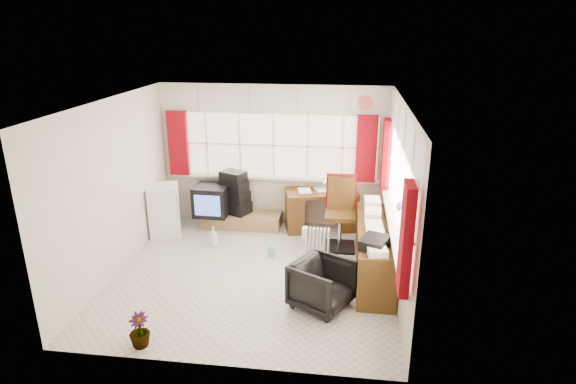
{
  "coord_description": "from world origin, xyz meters",
  "views": [
    {
      "loc": [
        1.3,
        -6.11,
        3.45
      ],
      "look_at": [
        0.44,
        0.55,
        1.1
      ],
      "focal_mm": 30.0,
      "sensor_mm": 36.0,
      "label": 1
    }
  ],
  "objects_px": {
    "office_chair": "(322,284)",
    "credenza": "(374,250)",
    "desk": "(321,208)",
    "mini_fridge": "(164,210)",
    "radiator": "(317,248)",
    "task_chair": "(341,209)",
    "crt_tv": "(212,200)",
    "tv_bench": "(242,220)",
    "desk_lamp": "(338,180)"
  },
  "relations": [
    {
      "from": "desk_lamp",
      "to": "office_chair",
      "type": "bearing_deg",
      "value": -92.72
    },
    {
      "from": "radiator",
      "to": "credenza",
      "type": "bearing_deg",
      "value": -21.34
    },
    {
      "from": "desk",
      "to": "office_chair",
      "type": "height_order",
      "value": "desk"
    },
    {
      "from": "tv_bench",
      "to": "crt_tv",
      "type": "bearing_deg",
      "value": -166.59
    },
    {
      "from": "desk",
      "to": "tv_bench",
      "type": "relative_size",
      "value": 0.96
    },
    {
      "from": "radiator",
      "to": "task_chair",
      "type": "bearing_deg",
      "value": 63.19
    },
    {
      "from": "desk",
      "to": "mini_fridge",
      "type": "bearing_deg",
      "value": -168.19
    },
    {
      "from": "task_chair",
      "to": "office_chair",
      "type": "xyz_separation_m",
      "value": [
        -0.18,
        -1.88,
        -0.32
      ]
    },
    {
      "from": "desk_lamp",
      "to": "mini_fridge",
      "type": "xyz_separation_m",
      "value": [
        -2.95,
        -0.36,
        -0.54
      ]
    },
    {
      "from": "task_chair",
      "to": "radiator",
      "type": "xyz_separation_m",
      "value": [
        -0.33,
        -0.64,
        -0.41
      ]
    },
    {
      "from": "task_chair",
      "to": "crt_tv",
      "type": "bearing_deg",
      "value": 169.28
    },
    {
      "from": "mini_fridge",
      "to": "desk",
      "type": "bearing_deg",
      "value": 11.81
    },
    {
      "from": "crt_tv",
      "to": "desk_lamp",
      "type": "bearing_deg",
      "value": 0.16
    },
    {
      "from": "radiator",
      "to": "crt_tv",
      "type": "relative_size",
      "value": 0.92
    },
    {
      "from": "desk_lamp",
      "to": "crt_tv",
      "type": "xyz_separation_m",
      "value": [
        -2.2,
        -0.01,
        -0.46
      ]
    },
    {
      "from": "radiator",
      "to": "desk_lamp",
      "type": "bearing_deg",
      "value": 76.6
    },
    {
      "from": "tv_bench",
      "to": "office_chair",
      "type": "bearing_deg",
      "value": -56.82
    },
    {
      "from": "task_chair",
      "to": "credenza",
      "type": "relative_size",
      "value": 0.59
    },
    {
      "from": "office_chair",
      "to": "radiator",
      "type": "relative_size",
      "value": 1.26
    },
    {
      "from": "office_chair",
      "to": "desk_lamp",
      "type": "bearing_deg",
      "value": 25.7
    },
    {
      "from": "desk",
      "to": "task_chair",
      "type": "bearing_deg",
      "value": -60.86
    },
    {
      "from": "radiator",
      "to": "crt_tv",
      "type": "height_order",
      "value": "crt_tv"
    },
    {
      "from": "radiator",
      "to": "credenza",
      "type": "xyz_separation_m",
      "value": [
        0.84,
        -0.33,
        0.17
      ]
    },
    {
      "from": "radiator",
      "to": "mini_fridge",
      "type": "distance_m",
      "value": 2.79
    },
    {
      "from": "credenza",
      "to": "mini_fridge",
      "type": "height_order",
      "value": "mini_fridge"
    },
    {
      "from": "desk",
      "to": "crt_tv",
      "type": "xyz_separation_m",
      "value": [
        -1.92,
        -0.2,
        0.12
      ]
    },
    {
      "from": "task_chair",
      "to": "desk_lamp",
      "type": "bearing_deg",
      "value": 98.91
    },
    {
      "from": "desk_lamp",
      "to": "mini_fridge",
      "type": "relative_size",
      "value": 0.45
    },
    {
      "from": "crt_tv",
      "to": "mini_fridge",
      "type": "height_order",
      "value": "mini_fridge"
    },
    {
      "from": "crt_tv",
      "to": "mini_fridge",
      "type": "xyz_separation_m",
      "value": [
        -0.75,
        -0.36,
        -0.08
      ]
    },
    {
      "from": "mini_fridge",
      "to": "tv_bench",
      "type": "bearing_deg",
      "value": 20.89
    },
    {
      "from": "radiator",
      "to": "tv_bench",
      "type": "height_order",
      "value": "radiator"
    },
    {
      "from": "office_chair",
      "to": "credenza",
      "type": "xyz_separation_m",
      "value": [
        0.69,
        0.91,
        0.08
      ]
    },
    {
      "from": "task_chair",
      "to": "mini_fridge",
      "type": "relative_size",
      "value": 1.36
    },
    {
      "from": "task_chair",
      "to": "crt_tv",
      "type": "relative_size",
      "value": 1.98
    },
    {
      "from": "crt_tv",
      "to": "mini_fridge",
      "type": "distance_m",
      "value": 0.83
    },
    {
      "from": "mini_fridge",
      "to": "credenza",
      "type": "bearing_deg",
      "value": -16.47
    },
    {
      "from": "tv_bench",
      "to": "mini_fridge",
      "type": "relative_size",
      "value": 1.61
    },
    {
      "from": "office_chair",
      "to": "credenza",
      "type": "bearing_deg",
      "value": -8.93
    },
    {
      "from": "office_chair",
      "to": "credenza",
      "type": "relative_size",
      "value": 0.35
    },
    {
      "from": "tv_bench",
      "to": "crt_tv",
      "type": "distance_m",
      "value": 0.65
    },
    {
      "from": "task_chair",
      "to": "mini_fridge",
      "type": "height_order",
      "value": "task_chair"
    },
    {
      "from": "radiator",
      "to": "tv_bench",
      "type": "distance_m",
      "value": 1.87
    },
    {
      "from": "desk",
      "to": "radiator",
      "type": "height_order",
      "value": "desk"
    },
    {
      "from": "tv_bench",
      "to": "mini_fridge",
      "type": "distance_m",
      "value": 1.37
    },
    {
      "from": "desk_lamp",
      "to": "tv_bench",
      "type": "relative_size",
      "value": 0.28
    },
    {
      "from": "radiator",
      "to": "credenza",
      "type": "relative_size",
      "value": 0.27
    },
    {
      "from": "desk_lamp",
      "to": "credenza",
      "type": "height_order",
      "value": "desk_lamp"
    },
    {
      "from": "desk",
      "to": "mini_fridge",
      "type": "distance_m",
      "value": 2.72
    },
    {
      "from": "office_chair",
      "to": "tv_bench",
      "type": "relative_size",
      "value": 0.49
    }
  ]
}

